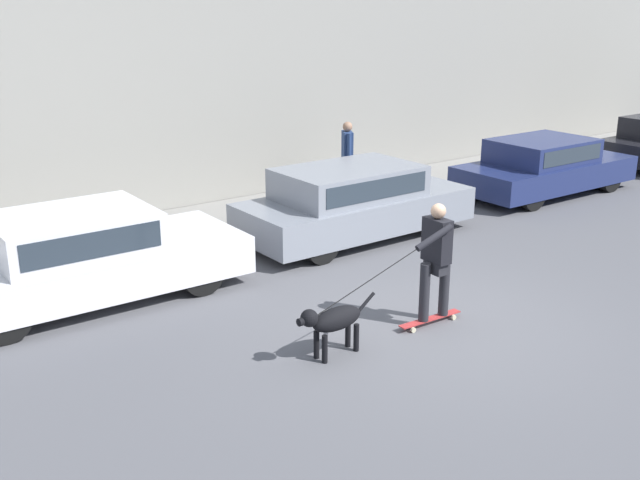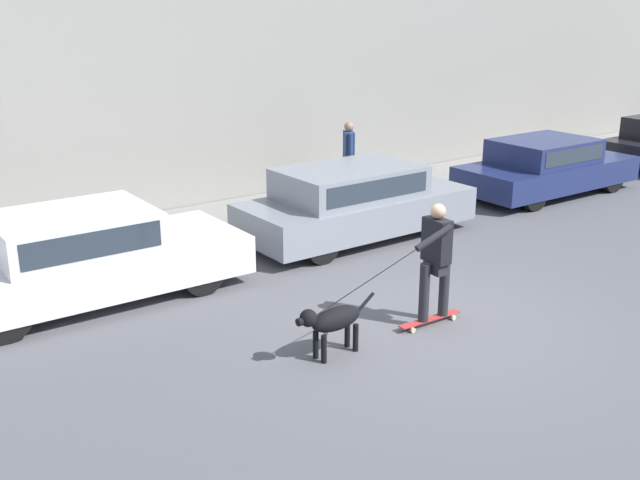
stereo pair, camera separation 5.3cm
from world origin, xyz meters
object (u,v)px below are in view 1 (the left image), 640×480
at_px(pedestrian_with_bag, 347,157).
at_px(parked_car_1, 354,203).
at_px(dog, 333,321).
at_px(skateboarder, 435,257).
at_px(parked_car_0, 85,258).
at_px(parked_car_2, 544,167).

bearing_deg(pedestrian_with_bag, parked_car_1, -96.42).
height_order(dog, pedestrian_with_bag, pedestrian_with_bag).
bearing_deg(skateboarder, parked_car_0, -44.03).
relative_size(parked_car_1, parked_car_2, 1.01).
bearing_deg(parked_car_2, parked_car_0, -179.19).
xyz_separation_m(parked_car_1, pedestrian_with_bag, (1.30, 1.83, 0.37)).
height_order(parked_car_2, dog, parked_car_2).
bearing_deg(parked_car_0, parked_car_1, 0.58).
bearing_deg(skateboarder, parked_car_2, -150.46).
distance_m(parked_car_0, parked_car_2, 10.20).
distance_m(parked_car_1, pedestrian_with_bag, 2.28).
xyz_separation_m(parked_car_1, dog, (-3.13, -3.48, -0.18)).
bearing_deg(pedestrian_with_bag, parked_car_0, -134.55).
distance_m(parked_car_0, pedestrian_with_bag, 6.44).
height_order(parked_car_1, dog, parked_car_1).
bearing_deg(parked_car_0, dog, -62.93).
distance_m(parked_car_1, dog, 4.69).
relative_size(parked_car_1, skateboarder, 1.75).
bearing_deg(skateboarder, pedestrian_with_bag, -115.31).
bearing_deg(dog, parked_car_2, -160.44).
height_order(parked_car_0, parked_car_1, parked_car_0).
height_order(parked_car_2, skateboarder, skateboarder).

